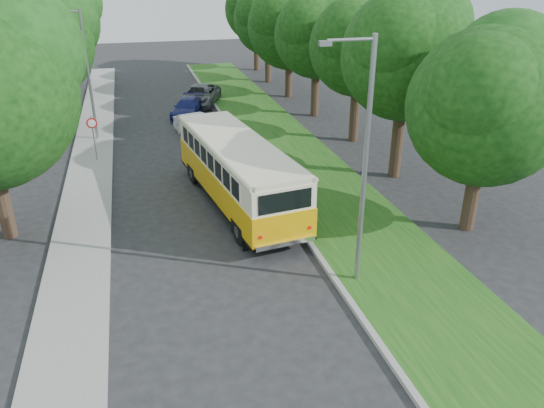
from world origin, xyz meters
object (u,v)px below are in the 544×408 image
object	(u,v)px
car_white	(197,127)
car_blue	(188,108)
car_silver	(234,153)
lamppost_near	(363,159)
vintage_bus	(238,174)
lamppost_far	(86,71)
car_grey	(200,95)

from	to	relation	value
car_white	car_blue	distance (m)	4.97
car_silver	car_white	distance (m)	5.42
car_silver	lamppost_near	bearing A→B (deg)	-61.35
vintage_bus	car_white	world-z (taller)	vintage_bus
lamppost_far	car_silver	size ratio (longest dim) A/B	2.04
lamppost_far	vintage_bus	bearing A→B (deg)	-60.78
car_silver	car_blue	distance (m)	10.31
car_silver	car_blue	size ratio (longest dim) A/B	0.85
lamppost_far	car_silver	distance (m)	10.20
car_silver	car_grey	world-z (taller)	car_grey
car_white	car_grey	xyz separation A→B (m)	(1.29, 8.06, 0.05)
car_blue	lamppost_far	bearing A→B (deg)	-127.33
lamppost_far	car_white	bearing A→B (deg)	-9.35
lamppost_near	car_blue	xyz separation A→B (m)	(-2.88, 22.48, -3.74)
lamppost_far	vintage_bus	xyz separation A→B (m)	(6.42, -11.47, -2.61)
vintage_bus	car_silver	bearing A→B (deg)	72.88
car_blue	car_grey	size ratio (longest dim) A/B	0.83
lamppost_far	car_grey	xyz separation A→B (m)	(7.29, 7.07, -3.39)
car_white	lamppost_near	bearing A→B (deg)	-98.06
car_grey	lamppost_near	bearing A→B (deg)	-65.68
car_blue	car_grey	xyz separation A→B (m)	(1.26, 3.09, 0.10)
car_white	car_blue	world-z (taller)	car_white
lamppost_far	car_white	xyz separation A→B (m)	(6.00, -0.99, -3.44)
lamppost_near	car_grey	distance (m)	25.88
lamppost_near	car_blue	size ratio (longest dim) A/B	1.85
car_grey	vintage_bus	bearing A→B (deg)	-72.00
car_silver	car_blue	bearing A→B (deg)	117.85
lamppost_near	vintage_bus	xyz separation A→B (m)	(-2.49, 7.03, -2.86)
car_white	car_blue	xyz separation A→B (m)	(0.03, 4.97, -0.05)
car_white	car_silver	bearing A→B (deg)	-94.01
lamppost_near	lamppost_far	world-z (taller)	lamppost_near
car_silver	vintage_bus	bearing A→B (deg)	-78.20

